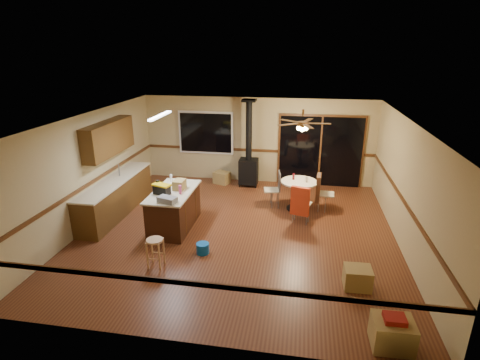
% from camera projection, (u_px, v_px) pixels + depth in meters
% --- Properties ---
extents(floor, '(7.00, 7.00, 0.00)m').
position_uv_depth(floor, '(238.00, 231.00, 8.60)').
color(floor, '#5A2D19').
rests_on(floor, ground).
extents(ceiling, '(7.00, 7.00, 0.00)m').
position_uv_depth(ceiling, '(238.00, 119.00, 7.73)').
color(ceiling, silver).
rests_on(ceiling, ground).
extents(wall_back, '(7.00, 0.00, 7.00)m').
position_uv_depth(wall_back, '(257.00, 141.00, 11.41)').
color(wall_back, tan).
rests_on(wall_back, ground).
extents(wall_front, '(7.00, 0.00, 7.00)m').
position_uv_depth(wall_front, '(192.00, 265.00, 4.91)').
color(wall_front, tan).
rests_on(wall_front, ground).
extents(wall_left, '(0.00, 7.00, 7.00)m').
position_uv_depth(wall_left, '(90.00, 170.00, 8.71)').
color(wall_left, tan).
rests_on(wall_left, ground).
extents(wall_right, '(0.00, 7.00, 7.00)m').
position_uv_depth(wall_right, '(407.00, 188.00, 7.62)').
color(wall_right, tan).
rests_on(wall_right, ground).
extents(chair_rail, '(7.00, 7.00, 0.08)m').
position_uv_depth(chair_rail, '(238.00, 191.00, 8.26)').
color(chair_rail, '#4E2B13').
rests_on(chair_rail, ground).
extents(window, '(1.72, 0.10, 1.32)m').
position_uv_depth(window, '(206.00, 133.00, 11.55)').
color(window, black).
rests_on(window, ground).
extents(sliding_door, '(2.52, 0.10, 2.10)m').
position_uv_depth(sliding_door, '(320.00, 152.00, 11.15)').
color(sliding_door, black).
rests_on(sliding_door, ground).
extents(lower_cabinets, '(0.60, 3.00, 0.86)m').
position_uv_depth(lower_cabinets, '(116.00, 197.00, 9.42)').
color(lower_cabinets, '#533515').
rests_on(lower_cabinets, ground).
extents(countertop, '(0.64, 3.04, 0.04)m').
position_uv_depth(countertop, '(114.00, 180.00, 9.27)').
color(countertop, beige).
rests_on(countertop, lower_cabinets).
extents(upper_cabinets, '(0.35, 2.00, 0.80)m').
position_uv_depth(upper_cabinets, '(109.00, 138.00, 9.13)').
color(upper_cabinets, '#533515').
rests_on(upper_cabinets, ground).
extents(kitchen_island, '(0.88, 1.68, 0.90)m').
position_uv_depth(kitchen_island, '(174.00, 209.00, 8.68)').
color(kitchen_island, '#33190D').
rests_on(kitchen_island, ground).
extents(wood_stove, '(0.55, 0.50, 2.52)m').
position_uv_depth(wood_stove, '(249.00, 162.00, 11.22)').
color(wood_stove, black).
rests_on(wood_stove, ground).
extents(ceiling_fan, '(0.24, 0.24, 0.55)m').
position_uv_depth(ceiling_fan, '(302.00, 125.00, 9.04)').
color(ceiling_fan, brown).
rests_on(ceiling_fan, ceiling).
extents(fluorescent_strip, '(0.10, 1.20, 0.04)m').
position_uv_depth(fluorescent_strip, '(160.00, 116.00, 8.30)').
color(fluorescent_strip, white).
rests_on(fluorescent_strip, ceiling).
extents(toolbox_grey, '(0.45, 0.33, 0.12)m').
position_uv_depth(toolbox_grey, '(167.00, 200.00, 7.89)').
color(toolbox_grey, slate).
rests_on(toolbox_grey, kitchen_island).
extents(toolbox_black, '(0.41, 0.30, 0.20)m').
position_uv_depth(toolbox_black, '(162.00, 190.00, 8.32)').
color(toolbox_black, black).
rests_on(toolbox_black, kitchen_island).
extents(toolbox_yellow_lid, '(0.46, 0.34, 0.03)m').
position_uv_depth(toolbox_yellow_lid, '(162.00, 185.00, 8.28)').
color(toolbox_yellow_lid, gold).
rests_on(toolbox_yellow_lid, toolbox_black).
extents(box_on_island, '(0.25, 0.34, 0.22)m').
position_uv_depth(box_on_island, '(179.00, 185.00, 8.62)').
color(box_on_island, olive).
rests_on(box_on_island, kitchen_island).
extents(bottle_dark, '(0.10, 0.10, 0.27)m').
position_uv_depth(bottle_dark, '(158.00, 186.00, 8.46)').
color(bottle_dark, black).
rests_on(bottle_dark, kitchen_island).
extents(bottle_pink, '(0.07, 0.07, 0.20)m').
position_uv_depth(bottle_pink, '(180.00, 190.00, 8.34)').
color(bottle_pink, '#D84C8C').
rests_on(bottle_pink, kitchen_island).
extents(bottle_white, '(0.08, 0.08, 0.18)m').
position_uv_depth(bottle_white, '(171.00, 178.00, 9.10)').
color(bottle_white, white).
rests_on(bottle_white, kitchen_island).
extents(bar_stool, '(0.37, 0.37, 0.58)m').
position_uv_depth(bar_stool, '(156.00, 253.00, 7.15)').
color(bar_stool, tan).
rests_on(bar_stool, floor).
extents(blue_bucket, '(0.28, 0.28, 0.22)m').
position_uv_depth(blue_bucket, '(203.00, 248.00, 7.66)').
color(blue_bucket, blue).
rests_on(blue_bucket, floor).
extents(dining_table, '(0.93, 0.93, 0.78)m').
position_uv_depth(dining_table, '(299.00, 190.00, 9.60)').
color(dining_table, black).
rests_on(dining_table, ground).
extents(glass_red, '(0.06, 0.06, 0.16)m').
position_uv_depth(glass_red, '(294.00, 177.00, 9.61)').
color(glass_red, '#590C14').
rests_on(glass_red, dining_table).
extents(glass_cream, '(0.07, 0.07, 0.15)m').
position_uv_depth(glass_cream, '(307.00, 179.00, 9.42)').
color(glass_cream, beige).
rests_on(glass_cream, dining_table).
extents(chair_left, '(0.46, 0.46, 0.51)m').
position_uv_depth(chair_left, '(276.00, 185.00, 9.78)').
color(chair_left, '#B6AD87').
rests_on(chair_left, ground).
extents(chair_near, '(0.53, 0.55, 0.70)m').
position_uv_depth(chair_near, '(300.00, 201.00, 8.76)').
color(chair_near, '#B6AD87').
rests_on(chair_near, ground).
extents(chair_right, '(0.49, 0.45, 0.70)m').
position_uv_depth(chair_right, '(319.00, 188.00, 9.56)').
color(chair_right, '#B6AD87').
rests_on(chair_right, ground).
extents(box_under_window, '(0.55, 0.50, 0.36)m').
position_uv_depth(box_under_window, '(222.00, 178.00, 11.58)').
color(box_under_window, olive).
rests_on(box_under_window, floor).
extents(box_corner_a, '(0.57, 0.48, 0.43)m').
position_uv_depth(box_corner_a, '(392.00, 333.00, 5.24)').
color(box_corner_a, olive).
rests_on(box_corner_a, floor).
extents(box_corner_b, '(0.48, 0.41, 0.38)m').
position_uv_depth(box_corner_b, '(357.00, 278.00, 6.55)').
color(box_corner_b, olive).
rests_on(box_corner_b, floor).
extents(box_small_red, '(0.30, 0.25, 0.08)m').
position_uv_depth(box_small_red, '(395.00, 319.00, 5.16)').
color(box_small_red, maroon).
rests_on(box_small_red, box_corner_a).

